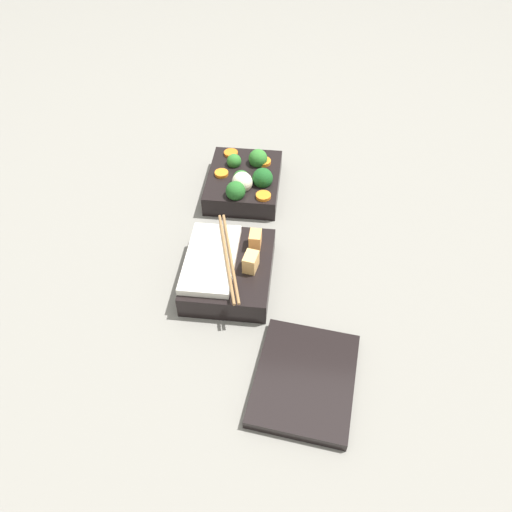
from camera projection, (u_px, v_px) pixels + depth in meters
ground_plane at (231, 236)px, 0.92m from camera, size 3.00×3.00×0.00m
bento_tray_vegetable at (245, 180)px, 0.99m from camera, size 0.18×0.14×0.07m
bento_tray_rice at (228, 269)px, 0.83m from camera, size 0.20×0.14×0.07m
bento_lid at (305, 379)px, 0.70m from camera, size 0.19×0.16×0.02m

